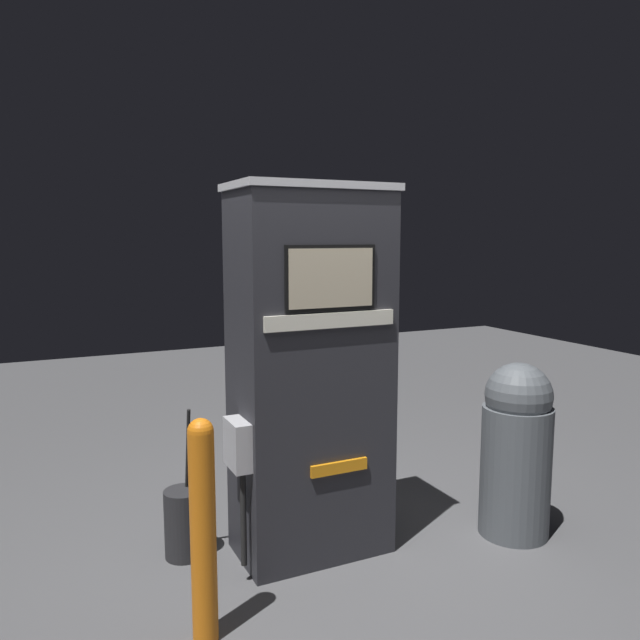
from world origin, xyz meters
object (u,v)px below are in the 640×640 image
safety_bollard (203,526)px  trash_bin (516,448)px  squeegee_bucket (184,523)px  gas_pump (310,373)px

safety_bollard → trash_bin: bearing=5.4°
trash_bin → safety_bollard: bearing=-174.6°
safety_bollard → squeegee_bucket: bearing=83.4°
squeegee_bucket → trash_bin: bearing=-17.4°
gas_pump → safety_bollard: size_ratio=2.03×
trash_bin → squeegee_bucket: 2.00m
gas_pump → trash_bin: size_ratio=1.96×
trash_bin → gas_pump: bearing=163.3°
trash_bin → squeegee_bucket: bearing=162.6°
gas_pump → squeegee_bucket: 1.11m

